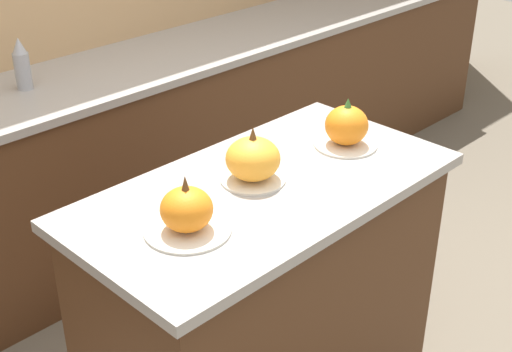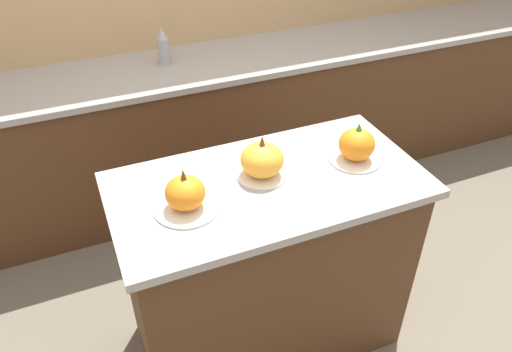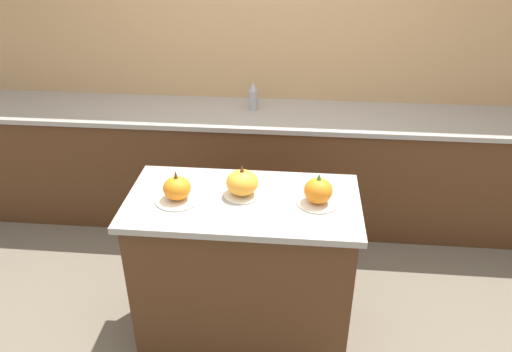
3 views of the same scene
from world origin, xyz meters
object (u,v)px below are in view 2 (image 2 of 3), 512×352
pumpkin_cake_center (262,161)px  bottle_tall (163,47)px  pumpkin_cake_left (185,195)px  pumpkin_cake_right (357,146)px

pumpkin_cake_center → bottle_tall: 1.25m
bottle_tall → pumpkin_cake_center: bearing=-87.0°
pumpkin_cake_left → bottle_tall: bottle_tall is taller
pumpkin_cake_left → pumpkin_cake_right: (0.71, 0.03, 0.01)m
pumpkin_cake_right → bottle_tall: bottle_tall is taller
pumpkin_cake_left → pumpkin_cake_center: size_ratio=1.19×
pumpkin_cake_right → bottle_tall: (-0.45, 1.30, 0.01)m
pumpkin_cake_center → pumpkin_cake_right: bearing=-6.7°
pumpkin_cake_left → pumpkin_cake_center: pumpkin_cake_center is taller
pumpkin_cake_center → bottle_tall: bottle_tall is taller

